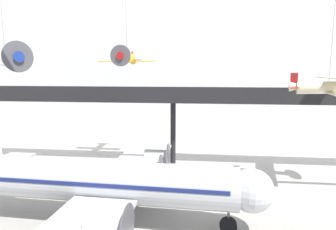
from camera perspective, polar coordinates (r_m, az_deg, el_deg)
name	(u,v)px	position (r m, az deg, el deg)	size (l,w,h in m)	color
hangar_back_wall	(180,67)	(50.96, 2.39, 9.06)	(140.00, 3.00, 25.51)	white
mezzanine_walkway	(172,99)	(37.84, 0.83, 2.98)	(110.00, 3.20, 10.23)	black
airliner_silver_main	(103,182)	(24.61, -12.37, -12.39)	(26.45, 30.01, 9.72)	#B7BABF
suspended_plane_white_twin	(5,61)	(36.46, -28.57, 9.04)	(7.30, 7.93, 9.21)	silver
suspended_plane_cream_biplane	(329,87)	(33.90, 28.30, 4.69)	(7.42, 9.03, 12.26)	beige
suspended_plane_yellow_lowwing	(127,59)	(40.19, -7.85, 10.46)	(7.34, 6.01, 8.51)	yellow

